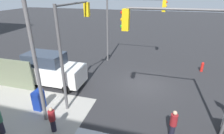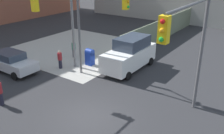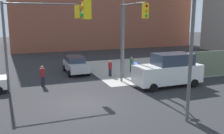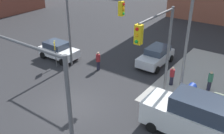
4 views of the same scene
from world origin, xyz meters
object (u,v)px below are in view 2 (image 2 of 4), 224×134
at_px(traffic_signal_se_corner, 190,41).
at_px(coupe_silver, 12,62).
at_px(van_white_delivery, 130,54).
at_px(pedestrian_waiting, 0,92).
at_px(street_lamp_corner, 74,11).
at_px(traffic_signal_ne_corner, 96,18).
at_px(pedestrian_crossing, 74,49).
at_px(mailbox_blue, 90,56).
at_px(pedestrian_walking_north, 60,59).

xyz_separation_m(traffic_signal_se_corner, coupe_silver, (-0.77, 13.61, -3.80)).
xyz_separation_m(van_white_delivery, pedestrian_waiting, (-9.43, 3.40, -0.41)).
distance_m(street_lamp_corner, coupe_silver, 6.40).
height_order(street_lamp_corner, coupe_silver, street_lamp_corner).
relative_size(traffic_signal_se_corner, traffic_signal_ne_corner, 1.00).
bearing_deg(pedestrian_crossing, coupe_silver, 175.03).
relative_size(street_lamp_corner, van_white_delivery, 1.48).
bearing_deg(mailbox_blue, van_white_delivery, -69.01).
bearing_deg(pedestrian_waiting, van_white_delivery, -136.18).
bearing_deg(traffic_signal_ne_corner, pedestrian_waiting, 160.25).
relative_size(mailbox_blue, coupe_silver, 0.34).
bearing_deg(coupe_silver, van_white_delivery, -51.08).
bearing_deg(traffic_signal_se_corner, mailbox_blue, 67.68).
height_order(traffic_signal_se_corner, coupe_silver, traffic_signal_se_corner).
distance_m(traffic_signal_se_corner, coupe_silver, 14.15).
height_order(traffic_signal_ne_corner, pedestrian_waiting, traffic_signal_ne_corner).
height_order(traffic_signal_se_corner, pedestrian_crossing, traffic_signal_se_corner).
bearing_deg(pedestrian_waiting, pedestrian_walking_north, -104.51).
bearing_deg(coupe_silver, pedestrian_waiting, -132.08).
relative_size(traffic_signal_ne_corner, mailbox_blue, 4.55).
relative_size(traffic_signal_ne_corner, coupe_silver, 1.55).
distance_m(street_lamp_corner, pedestrian_waiting, 8.06).
height_order(coupe_silver, pedestrian_crossing, coupe_silver).
height_order(mailbox_blue, van_white_delivery, van_white_delivery).
height_order(street_lamp_corner, van_white_delivery, street_lamp_corner).
distance_m(street_lamp_corner, mailbox_blue, 4.11).
xyz_separation_m(traffic_signal_ne_corner, van_white_delivery, (2.93, -1.07, -3.28)).
height_order(street_lamp_corner, pedestrian_waiting, street_lamp_corner).
distance_m(traffic_signal_se_corner, street_lamp_corner, 10.33).
xyz_separation_m(traffic_signal_se_corner, van_white_delivery, (5.13, 6.30, -3.37)).
height_order(van_white_delivery, pedestrian_crossing, van_white_delivery).
relative_size(street_lamp_corner, pedestrian_walking_north, 5.19).
bearing_deg(traffic_signal_se_corner, traffic_signal_ne_corner, 73.37).
distance_m(traffic_signal_se_corner, traffic_signal_ne_corner, 7.69).
xyz_separation_m(street_lamp_corner, van_white_delivery, (2.33, -3.65, -3.42)).
relative_size(coupe_silver, van_white_delivery, 0.78).
distance_m(mailbox_blue, pedestrian_crossing, 2.47).
distance_m(coupe_silver, pedestrian_walking_north, 3.73).
height_order(street_lamp_corner, pedestrian_walking_north, street_lamp_corner).
relative_size(traffic_signal_ne_corner, pedestrian_walking_north, 4.21).
bearing_deg(pedestrian_walking_north, traffic_signal_ne_corner, -115.52).
xyz_separation_m(traffic_signal_ne_corner, pedestrian_crossing, (2.30, 4.53, -3.75)).
height_order(traffic_signal_se_corner, pedestrian_walking_north, traffic_signal_se_corner).
relative_size(traffic_signal_se_corner, van_white_delivery, 1.20).
bearing_deg(van_white_delivery, pedestrian_waiting, 160.17).
relative_size(coupe_silver, pedestrian_waiting, 2.50).
height_order(traffic_signal_ne_corner, mailbox_blue, traffic_signal_ne_corner).
bearing_deg(van_white_delivery, traffic_signal_ne_corner, 159.99).
height_order(van_white_delivery, pedestrian_walking_north, van_white_delivery).
xyz_separation_m(coupe_silver, pedestrian_walking_north, (2.67, -2.61, -0.05)).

